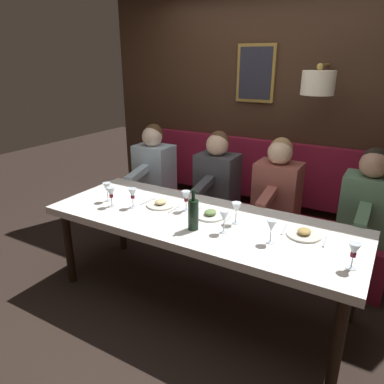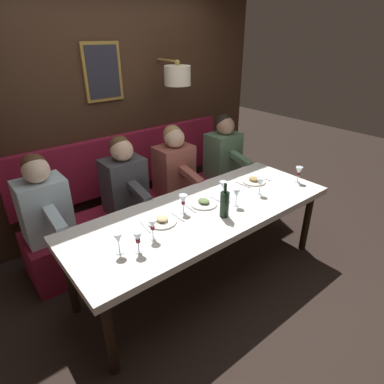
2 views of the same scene
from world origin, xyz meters
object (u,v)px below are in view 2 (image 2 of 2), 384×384
dining_table (205,216)px  wine_bottle (225,204)px  diner_middle (124,178)px  wine_glass_6 (183,200)px  diner_near (174,163)px  diner_nearest (224,149)px  wine_glass_4 (260,183)px  diner_far (43,201)px  wine_glass_7 (152,225)px  wine_glass_3 (237,194)px  wine_glass_0 (138,238)px  wine_glass_1 (118,239)px  wine_glass_2 (223,186)px  wine_glass_5 (299,172)px

dining_table → wine_bottle: wine_bottle is taller
diner_middle → wine_glass_6: 0.81m
diner_near → diner_middle: size_ratio=1.00×
diner_nearest → wine_glass_4: diner_nearest is taller
diner_far → wine_glass_4: size_ratio=4.82×
wine_bottle → wine_glass_7: bearing=80.8°
diner_far → wine_glass_6: bearing=-131.6°
wine_glass_7 → wine_glass_4: bearing=-90.9°
wine_glass_3 → wine_glass_0: bearing=92.0°
diner_nearest → wine_glass_6: (-0.80, 1.25, 0.04)m
diner_nearest → wine_glass_3: (-1.00, 0.82, 0.04)m
dining_table → wine_bottle: 0.27m
wine_glass_1 → wine_glass_0: bearing=-123.5°
diner_middle → wine_glass_6: bearing=-171.2°
wine_glass_4 → wine_glass_6: size_ratio=1.00×
diner_near → wine_glass_7: bearing=136.8°
dining_table → wine_glass_4: 0.63m
wine_glass_1 → wine_bottle: (-0.10, -0.91, -0.00)m
diner_far → diner_middle: bearing=-90.0°
diner_near → wine_glass_2: bearing=176.4°
wine_glass_1 → wine_glass_7: size_ratio=1.00×
wine_glass_5 → wine_glass_6: 1.30m
diner_far → wine_bottle: (-1.07, -1.13, 0.04)m
wine_glass_0 → wine_glass_5: bearing=-90.5°
wine_glass_5 → diner_near: bearing=36.6°
wine_glass_0 → wine_glass_2: (0.22, -1.02, 0.00)m
wine_glass_4 → dining_table: bearing=80.0°
diner_nearest → wine_glass_5: diner_nearest is taller
wine_glass_3 → wine_glass_6: bearing=65.1°
diner_middle → wine_glass_3: 1.15m
wine_glass_1 → wine_glass_4: 1.45m
wine_glass_1 → wine_glass_3: size_ratio=1.00×
dining_table → diner_near: (0.88, -0.32, 0.14)m
diner_far → wine_glass_6: size_ratio=4.82×
diner_nearest → wine_glass_3: 1.30m
diner_nearest → wine_glass_2: size_ratio=4.82×
wine_glass_1 → wine_glass_3: 1.12m
diner_nearest → wine_glass_6: diner_nearest is taller
diner_middle → diner_nearest: bearing=-90.0°
diner_middle → dining_table: bearing=-161.4°
wine_glass_1 → wine_glass_2: size_ratio=1.00×
diner_middle → diner_far: 0.78m
wine_glass_5 → diner_middle: bearing=53.0°
diner_far → wine_glass_1: (-0.97, -0.22, 0.04)m
diner_nearest → diner_near: bearing=90.0°
diner_middle → diner_near: bearing=-90.0°
wine_glass_2 → wine_glass_4: size_ratio=1.00×
dining_table → diner_nearest: diner_nearest is taller
dining_table → diner_nearest: (0.88, -1.08, 0.14)m
wine_glass_3 → wine_glass_6: 0.48m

